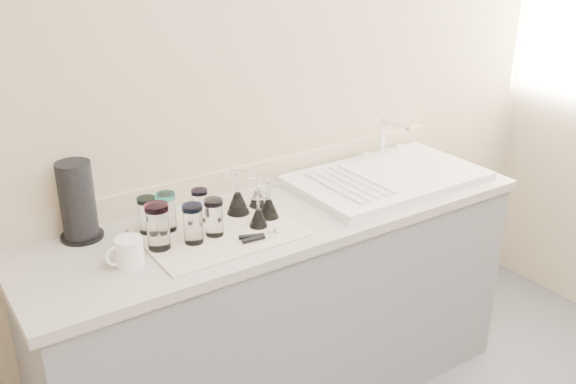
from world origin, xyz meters
TOP-DOWN VIEW (x-y plane):
  - counter_unit at (0.00, 1.20)m, footprint 2.06×0.62m
  - sink_unit at (0.55, 1.20)m, footprint 0.82×0.50m
  - dish_towel at (-0.29, 1.17)m, footprint 0.55×0.42m
  - tumbler_teal at (-0.51, 1.31)m, footprint 0.07×0.07m
  - tumbler_cyan at (-0.44, 1.28)m, footprint 0.07×0.07m
  - tumbler_purple at (-0.30, 1.29)m, footprint 0.06×0.06m
  - tumbler_magenta at (-0.52, 1.17)m, footprint 0.08×0.08m
  - tumbler_blue at (-0.41, 1.14)m, footprint 0.07×0.07m
  - tumbler_lavender at (-0.32, 1.15)m, footprint 0.07×0.07m
  - goblet_back_left at (-0.16, 1.27)m, footprint 0.09×0.09m
  - goblet_back_right at (-0.06, 1.28)m, footprint 0.07×0.07m
  - goblet_front_left at (-0.15, 1.12)m, footprint 0.07×0.07m
  - goblet_front_right at (-0.08, 1.17)m, footprint 0.08×0.08m
  - can_opener at (-0.20, 1.03)m, footprint 0.14×0.07m
  - white_mug at (-0.65, 1.13)m, footprint 0.13×0.10m
  - paper_towel_roll at (-0.72, 1.41)m, footprint 0.15×0.15m

SIDE VIEW (x-z plane):
  - counter_unit at x=0.00m, z-range 0.00..0.90m
  - dish_towel at x=-0.29m, z-range 0.90..0.91m
  - can_opener at x=-0.20m, z-range 0.91..0.93m
  - sink_unit at x=0.55m, z-range 0.81..1.03m
  - white_mug at x=-0.65m, z-range 0.90..1.00m
  - goblet_front_left at x=-0.15m, z-range 0.89..1.01m
  - goblet_back_right at x=-0.06m, z-range 0.89..1.02m
  - goblet_front_right at x=-0.08m, z-range 0.89..1.03m
  - goblet_back_left at x=-0.16m, z-range 0.88..1.04m
  - tumbler_purple at x=-0.30m, z-range 0.91..1.03m
  - tumbler_teal at x=-0.51m, z-range 0.91..1.04m
  - tumbler_lavender at x=-0.32m, z-range 0.91..1.04m
  - tumbler_blue at x=-0.41m, z-range 0.91..1.05m
  - tumbler_cyan at x=-0.44m, z-range 0.91..1.05m
  - tumbler_magenta at x=-0.52m, z-range 0.91..1.07m
  - paper_towel_roll at x=-0.72m, z-range 0.90..1.18m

